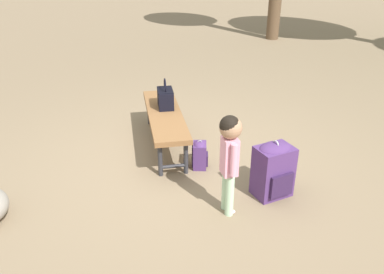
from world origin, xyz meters
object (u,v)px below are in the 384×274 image
(child_standing, at_px, (230,150))
(backpack_large, at_px, (273,168))
(backpack_small, at_px, (200,154))
(park_bench, at_px, (165,117))
(handbag, at_px, (165,97))

(child_standing, height_order, backpack_large, child_standing)
(child_standing, height_order, backpack_small, child_standing)
(backpack_small, bearing_deg, backpack_large, 33.79)
(backpack_large, bearing_deg, child_standing, -77.66)
(park_bench, distance_m, handbag, 0.25)
(park_bench, relative_size, child_standing, 1.67)
(handbag, distance_m, child_standing, 1.67)
(park_bench, height_order, handbag, handbag)
(park_bench, height_order, backpack_large, backpack_large)
(handbag, height_order, child_standing, child_standing)
(park_bench, distance_m, backpack_large, 1.56)
(child_standing, bearing_deg, backpack_large, 102.34)
(backpack_small, bearing_deg, handbag, -168.51)
(backpack_large, relative_size, backpack_small, 1.80)
(handbag, height_order, backpack_small, handbag)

